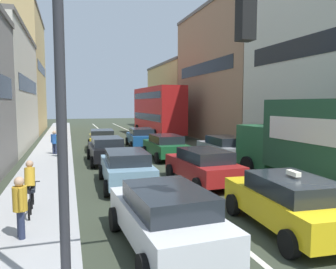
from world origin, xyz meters
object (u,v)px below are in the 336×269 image
Objects in this scene: sedan_right_lane_behind_truck at (224,148)px; pedestrian_mid_sidewalk at (55,142)px; sedan_left_lane_front at (166,216)px; cyclist_on_sidewalk at (30,189)px; coupe_centre_lane_fourth at (141,137)px; sedan_left_lane_third at (107,149)px; traffic_light_pole at (141,79)px; sedan_centre_lane_second at (203,165)px; hatchback_centre_lane_third at (165,146)px; bus_mid_queue_primary at (158,109)px; taxi_centre_lane_front at (289,202)px; pedestrian_near_kerb at (60,144)px; wagon_left_lane_second at (126,167)px; sedan_left_lane_fourth at (102,139)px; pedestrian_far_sidewalk at (20,206)px; removalist_box_truck at (317,141)px.

pedestrian_mid_sidewalk is at bearing 63.87° from sedan_right_lane_behind_truck.
cyclist_on_sidewalk is at bearing 41.49° from sedan_left_lane_front.
coupe_centre_lane_fourth is at bearing 24.67° from sedan_right_lane_behind_truck.
traffic_light_pole is at bearing 175.95° from sedan_left_lane_third.
sedan_centre_lane_second and hatchback_centre_lane_third have the same top height.
taxi_centre_lane_front is at bearing 170.47° from bus_mid_queue_primary.
sedan_left_lane_third is 3.35m from pedestrian_near_kerb.
wagon_left_lane_second is 0.99× the size of sedan_left_lane_fourth.
pedestrian_far_sidewalk is (-0.29, -13.93, 0.00)m from pedestrian_mid_sidewalk.
traffic_light_pole is at bearing 161.19° from hatchback_centre_lane_third.
sedan_centre_lane_second is 1.01× the size of wagon_left_lane_second.
sedan_right_lane_behind_truck is 10.88m from pedestrian_mid_sidewalk.
sedan_centre_lane_second is 12.38m from coupe_centre_lane_fourth.
wagon_left_lane_second is at bearing 149.38° from hatchback_centre_lane_third.
coupe_centre_lane_fourth is (4.28, 19.83, -3.02)m from traffic_light_pole.
removalist_box_truck reaches higher than sedan_left_lane_front.
pedestrian_far_sidewalk is (-0.67, -12.63, 0.00)m from pedestrian_near_kerb.
hatchback_centre_lane_third is (3.47, 6.05, 0.00)m from wagon_left_lane_second.
sedan_centre_lane_second is 5.82m from sedan_right_lane_behind_truck.
hatchback_centre_lane_third is at bearing -19.69° from sedan_left_lane_front.
removalist_box_truck is 14.49m from pedestrian_near_kerb.
cyclist_on_sidewalk is at bearing 126.02° from sedan_right_lane_behind_truck.
pedestrian_near_kerb reaches higher than wagon_left_lane_second.
sedan_right_lane_behind_truck is at bearing 106.59° from pedestrian_near_kerb.
removalist_box_truck is at bearing -158.79° from hatchback_centre_lane_third.
pedestrian_near_kerb is (-2.64, 13.96, 0.15)m from sedan_left_lane_front.
pedestrian_mid_sidewalk is at bearing 20.80° from wagon_left_lane_second.
removalist_box_truck reaches higher than taxi_centre_lane_front.
sedan_right_lane_behind_truck is at bearing -56.26° from cyclist_on_sidewalk.
coupe_centre_lane_fourth is 3.11m from sedan_left_lane_fourth.
sedan_left_lane_fourth is at bearing 42.91° from sedan_right_lane_behind_truck.
taxi_centre_lane_front is 15.14m from pedestrian_near_kerb.
coupe_centre_lane_fourth is (-0.01, 12.38, 0.00)m from sedan_centre_lane_second.
sedan_right_lane_behind_truck is at bearing -14.08° from taxi_centre_lane_front.
coupe_centre_lane_fourth is 0.41× the size of bus_mid_queue_primary.
removalist_box_truck is 10.51m from cyclist_on_sidewalk.
coupe_centre_lane_fourth is at bearing 161.85° from pedestrian_near_kerb.
removalist_box_truck is 1.80× the size of sedan_right_lane_behind_truck.
pedestrian_far_sidewalk is at bearing 177.63° from cyclist_on_sidewalk.
pedestrian_mid_sidewalk is (-6.32, 9.66, 0.15)m from sedan_centre_lane_second.
taxi_centre_lane_front is 16.48m from pedestrian_mid_sidewalk.
pedestrian_far_sidewalk is at bearing 132.80° from sedan_right_lane_behind_truck.
sedan_centre_lane_second and sedan_right_lane_behind_truck have the same top height.
sedan_left_lane_front is 4.65m from cyclist_on_sidewalk.
coupe_centre_lane_fourth is 6.88m from pedestrian_mid_sidewalk.
bus_mid_queue_primary is (3.53, 20.43, 2.03)m from sedan_centre_lane_second.
cyclist_on_sidewalk reaches higher than sedan_centre_lane_second.
removalist_box_truck is 1.77× the size of coupe_centre_lane_fourth.
pedestrian_far_sidewalk is (-3.30, 1.33, 0.15)m from sedan_left_lane_front.
sedan_left_lane_front is 18.28m from coupe_centre_lane_fourth.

